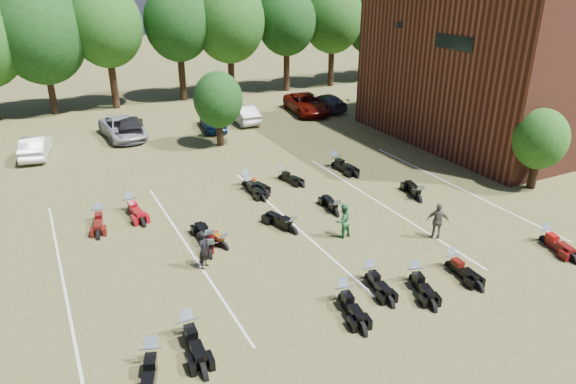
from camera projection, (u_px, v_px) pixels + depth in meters
ground at (385, 238)px, 22.65m from camera, size 160.00×160.00×0.00m
car_1 at (35, 146)px, 32.10m from camera, size 2.19×4.36×1.37m
car_2 at (123, 128)px, 35.67m from camera, size 2.78×5.33×1.43m
car_3 at (130, 126)px, 36.08m from camera, size 2.68×5.09×1.41m
car_4 at (213, 120)px, 37.59m from camera, size 2.29×4.24×1.37m
car_5 at (243, 114)px, 39.29m from camera, size 1.60×4.19×1.36m
car_6 at (307, 104)px, 41.86m from camera, size 3.33×5.85×1.54m
car_7 at (325, 102)px, 42.80m from camera, size 2.05×4.61×1.31m
person_black at (204, 250)px, 20.10m from camera, size 0.69×0.67×1.61m
person_green at (343, 221)px, 22.42m from camera, size 0.85×0.71×1.58m
person_grey at (438, 221)px, 22.29m from camera, size 1.00×0.96×1.67m
motorcycle_0 at (153, 366)px, 15.37m from camera, size 1.50×2.51×1.34m
motorcycle_1 at (189, 337)px, 16.55m from camera, size 0.93×2.53×1.39m
motorcycle_2 at (369, 281)px, 19.53m from camera, size 1.00×2.26×1.22m
motorcycle_3 at (343, 302)px, 18.27m from camera, size 1.16×2.43×1.30m
motorcycle_4 at (413, 283)px, 19.43m from camera, size 1.33×2.37×1.26m
motorcycle_5 at (451, 268)px, 20.36m from camera, size 0.86×2.21×1.21m
motorcycle_6 at (545, 243)px, 22.26m from camera, size 1.21×2.36×1.26m
motorcycle_7 at (211, 256)px, 21.22m from camera, size 1.38×2.28×1.21m
motorcycle_8 at (224, 248)px, 21.80m from camera, size 1.28×2.13×1.13m
motorcycle_9 at (209, 247)px, 21.88m from camera, size 0.79×2.34×1.30m
motorcycle_10 at (336, 215)px, 24.76m from camera, size 0.99×2.22×1.19m
motorcycle_11 at (292, 233)px, 23.10m from camera, size 1.38×2.48×1.32m
motorcycle_12 at (418, 201)px, 26.27m from camera, size 1.39×2.44×1.30m
motorcycle_14 at (101, 221)px, 24.12m from camera, size 1.14×2.36×1.26m
motorcycle_15 at (131, 211)px, 25.12m from camera, size 1.01×2.49×1.35m
motorcycle_16 at (249, 191)px, 27.46m from camera, size 0.83×2.15×1.17m
motorcycle_17 at (247, 186)px, 28.05m from camera, size 1.29×2.43×1.29m
motorcycle_18 at (282, 179)px, 28.92m from camera, size 1.21×2.13×1.13m
motorcycle_20 at (335, 167)px, 30.64m from camera, size 1.05×2.54×1.38m
brick_building at (562, 52)px, 36.99m from camera, size 25.40×15.20×10.70m
tree_line at (173, 28)px, 43.38m from camera, size 56.00×6.00×9.79m
young_tree_near_building at (540, 139)px, 26.73m from camera, size 2.80×2.80×4.16m
young_tree_midfield at (218, 100)px, 33.24m from camera, size 3.20×3.20×4.70m
parking_lines at (293, 224)px, 23.85m from camera, size 20.10×14.00×0.01m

